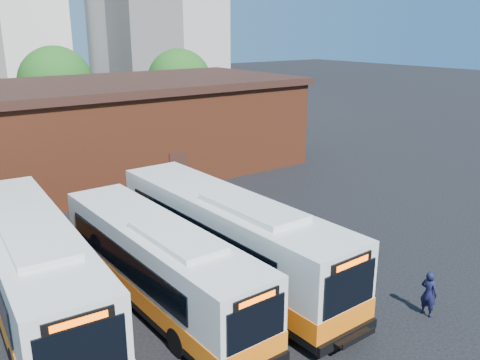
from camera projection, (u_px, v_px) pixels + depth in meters
ground at (291, 291)px, 19.74m from camera, size 220.00×220.00×0.00m
bus_west at (33, 272)px, 17.78m from camera, size 3.62×13.27×3.58m
bus_midwest at (158, 267)px, 18.54m from camera, size 2.67×11.87×3.22m
bus_mideast at (228, 240)px, 20.49m from camera, size 3.03×13.22×3.58m
transit_worker at (429, 293)px, 17.89m from camera, size 0.44×0.64×1.68m
depot_building at (94, 129)px, 34.22m from camera, size 28.60×12.60×6.40m
tree_mid at (56, 83)px, 45.63m from camera, size 6.56×6.56×8.36m
tree_east at (179, 81)px, 49.64m from camera, size 6.24×6.24×7.96m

